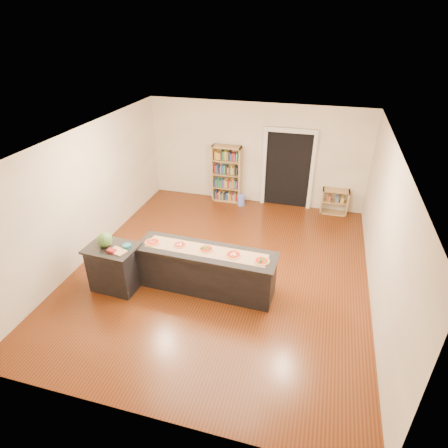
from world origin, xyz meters
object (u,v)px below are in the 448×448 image
(bookshelf, at_px, (227,174))
(waste_bin, at_px, (241,200))
(side_counter, at_px, (115,267))
(watermelon, at_px, (105,240))
(low_shelf, at_px, (335,202))
(kitchen_island, at_px, (206,270))

(bookshelf, relative_size, waste_bin, 5.38)
(side_counter, distance_m, watermelon, 0.62)
(bookshelf, distance_m, low_shelf, 3.05)
(low_shelf, bearing_deg, bookshelf, 179.91)
(kitchen_island, distance_m, bookshelf, 4.07)
(kitchen_island, bearing_deg, side_counter, -164.34)
(kitchen_island, relative_size, watermelon, 9.31)
(watermelon, bearing_deg, kitchen_island, 13.05)
(low_shelf, relative_size, waste_bin, 2.30)
(kitchen_island, xyz_separation_m, side_counter, (-1.73, -0.42, 0.02))
(low_shelf, distance_m, waste_bin, 2.56)
(kitchen_island, relative_size, side_counter, 2.86)
(low_shelf, bearing_deg, side_counter, -132.77)
(bookshelf, xyz_separation_m, low_shelf, (3.02, -0.00, -0.47))
(side_counter, distance_m, low_shelf, 6.01)
(bookshelf, bearing_deg, kitchen_island, -80.50)
(waste_bin, height_order, watermelon, watermelon)
(low_shelf, xyz_separation_m, waste_bin, (-2.54, -0.17, -0.20))
(bookshelf, height_order, waste_bin, bookshelf)
(waste_bin, relative_size, watermelon, 1.05)
(kitchen_island, distance_m, watermelon, 1.99)
(kitchen_island, relative_size, waste_bin, 8.88)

